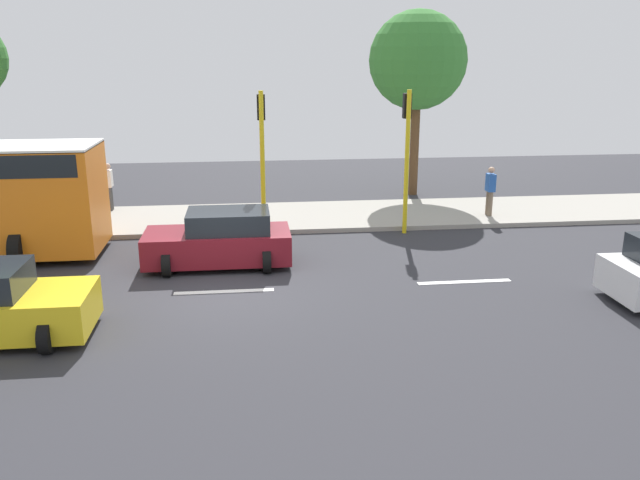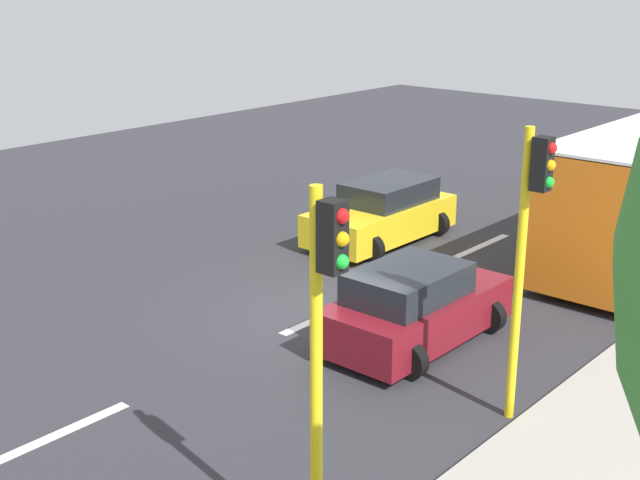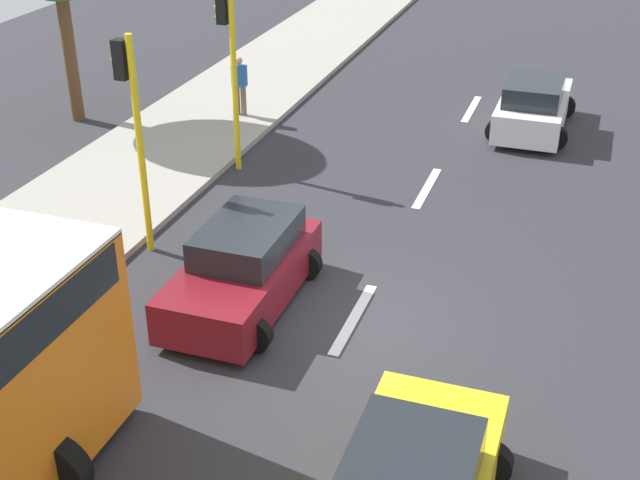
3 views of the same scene
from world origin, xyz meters
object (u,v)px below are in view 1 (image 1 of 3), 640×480
object	(u,v)px
traffic_light_corner	(407,141)
street_tree_south	(418,61)
pedestrian_by_tree	(490,189)
pedestrian_near_signal	(109,185)
traffic_light_midblock	(262,143)
car_maroon	(220,240)

from	to	relation	value
traffic_light_corner	street_tree_south	xyz separation A→B (m)	(5.73, -1.78, 2.35)
pedestrian_by_tree	traffic_light_corner	world-z (taller)	traffic_light_corner
pedestrian_near_signal	pedestrian_by_tree	xyz separation A→B (m)	(-2.30, -13.17, 0.00)
pedestrian_by_tree	street_tree_south	world-z (taller)	street_tree_south
traffic_light_midblock	traffic_light_corner	bearing A→B (deg)	-90.00
traffic_light_corner	traffic_light_midblock	world-z (taller)	same
pedestrian_by_tree	traffic_light_corner	bearing A→B (deg)	111.34
pedestrian_by_tree	traffic_light_midblock	size ratio (longest dim) A/B	0.38
traffic_light_midblock	street_tree_south	world-z (taller)	street_tree_south
pedestrian_near_signal	traffic_light_corner	distance (m)	10.65
pedestrian_by_tree	traffic_light_midblock	xyz separation A→B (m)	(-1.30, 7.81, 1.87)
car_maroon	traffic_light_corner	bearing A→B (deg)	-64.29
car_maroon	pedestrian_near_signal	xyz separation A→B (m)	(6.37, 4.10, 0.35)
pedestrian_near_signal	traffic_light_corner	size ratio (longest dim) A/B	0.38
traffic_light_midblock	pedestrian_near_signal	bearing A→B (deg)	56.06
pedestrian_near_signal	pedestrian_by_tree	distance (m)	13.37
car_maroon	pedestrian_near_signal	distance (m)	7.58
car_maroon	traffic_light_corner	size ratio (longest dim) A/B	0.86
car_maroon	street_tree_south	xyz separation A→B (m)	(8.49, -7.52, 4.57)
pedestrian_near_signal	pedestrian_by_tree	size ratio (longest dim) A/B	1.00
car_maroon	traffic_light_midblock	distance (m)	3.76
pedestrian_near_signal	street_tree_south	bearing A→B (deg)	-79.65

